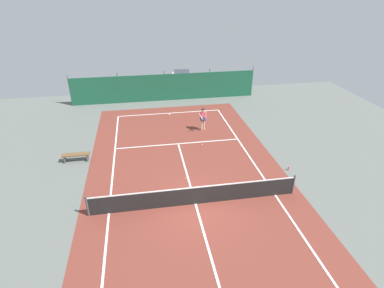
# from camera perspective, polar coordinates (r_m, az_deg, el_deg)

# --- Properties ---
(ground_plane) EXTENTS (36.00, 36.00, 0.00)m
(ground_plane) POSITION_cam_1_polar(r_m,az_deg,el_deg) (15.48, 0.63, -10.87)
(ground_plane) COLOR slate
(court_surface) EXTENTS (11.02, 26.60, 0.01)m
(court_surface) POSITION_cam_1_polar(r_m,az_deg,el_deg) (15.48, 0.63, -10.86)
(court_surface) COLOR brown
(court_surface) RESTS_ON ground
(tennis_net) EXTENTS (10.12, 0.10, 1.10)m
(tennis_net) POSITION_cam_1_polar(r_m,az_deg,el_deg) (15.17, 0.64, -9.36)
(tennis_net) COLOR black
(tennis_net) RESTS_ON ground
(back_fence) EXTENTS (16.30, 0.98, 2.70)m
(back_fence) POSITION_cam_1_polar(r_m,az_deg,el_deg) (28.99, -4.98, 9.51)
(back_fence) COLOR #195138
(back_fence) RESTS_ON ground
(tennis_player) EXTENTS (0.57, 0.82, 1.64)m
(tennis_player) POSITION_cam_1_polar(r_m,az_deg,el_deg) (22.34, 2.01, 4.77)
(tennis_player) COLOR #D8AD8C
(tennis_player) RESTS_ON ground
(tennis_ball_near_player) EXTENTS (0.07, 0.07, 0.07)m
(tennis_ball_near_player) POSITION_cam_1_polar(r_m,az_deg,el_deg) (17.24, -1.26, -6.23)
(tennis_ball_near_player) COLOR #CCDB33
(tennis_ball_near_player) RESTS_ON ground
(tennis_ball_midcourt) EXTENTS (0.07, 0.07, 0.07)m
(tennis_ball_midcourt) POSITION_cam_1_polar(r_m,az_deg,el_deg) (24.65, 2.38, 4.68)
(tennis_ball_midcourt) COLOR #CCDB33
(tennis_ball_midcourt) RESTS_ON ground
(tennis_ball_by_sideline) EXTENTS (0.07, 0.07, 0.07)m
(tennis_ball_by_sideline) POSITION_cam_1_polar(r_m,az_deg,el_deg) (20.64, 1.89, -0.11)
(tennis_ball_by_sideline) COLOR #CCDB33
(tennis_ball_by_sideline) RESTS_ON ground
(parked_car) EXTENTS (2.35, 4.37, 1.68)m
(parked_car) POSITION_cam_1_polar(r_m,az_deg,el_deg) (31.87, -1.88, 11.60)
(parked_car) COLOR silver
(parked_car) RESTS_ON ground
(courtside_bench) EXTENTS (1.60, 0.40, 0.49)m
(courtside_bench) POSITION_cam_1_polar(r_m,az_deg,el_deg) (19.90, -20.42, -2.01)
(courtside_bench) COLOR brown
(courtside_bench) RESTS_ON ground
(water_bottle) EXTENTS (0.08, 0.08, 0.24)m
(water_bottle) POSITION_cam_1_polar(r_m,az_deg,el_deg) (18.74, 17.18, -4.27)
(water_bottle) COLOR #D84C38
(water_bottle) RESTS_ON ground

